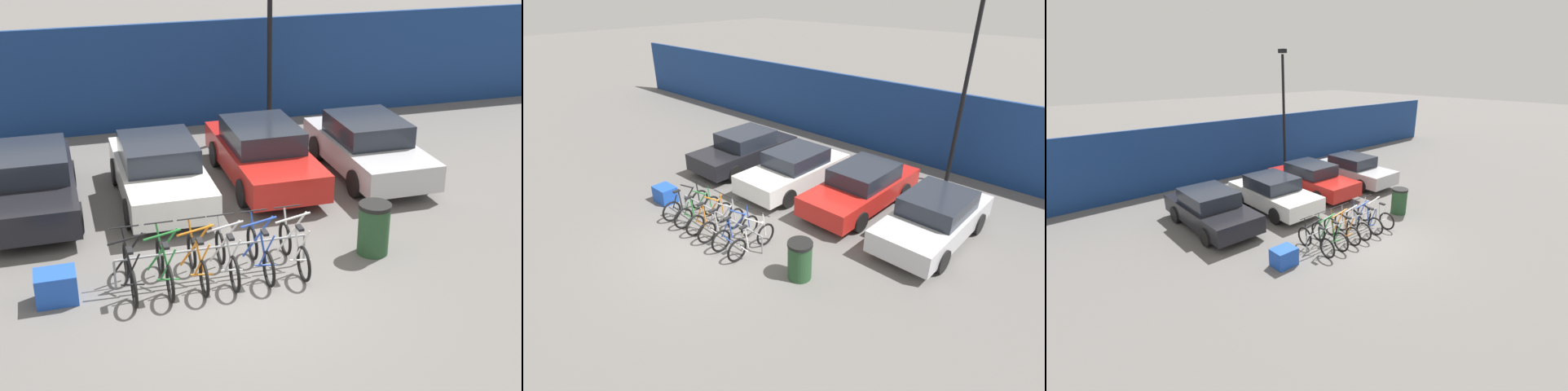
{
  "view_description": "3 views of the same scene",
  "coord_description": "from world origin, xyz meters",
  "views": [
    {
      "loc": [
        -2.83,
        -10.7,
        6.61
      ],
      "look_at": [
        0.81,
        1.35,
        1.15
      ],
      "focal_mm": 50.0,
      "sensor_mm": 36.0,
      "label": 1
    },
    {
      "loc": [
        8.08,
        -5.59,
        6.55
      ],
      "look_at": [
        1.12,
        1.91,
        1.2
      ],
      "focal_mm": 28.0,
      "sensor_mm": 36.0,
      "label": 2
    },
    {
      "loc": [
        -8.59,
        -6.67,
        5.55
      ],
      "look_at": [
        -0.58,
        2.33,
        1.12
      ],
      "focal_mm": 24.0,
      "sensor_mm": 36.0,
      "label": 3
    }
  ],
  "objects": [
    {
      "name": "hoarding_wall",
      "position": [
        0.0,
        9.5,
        1.52
      ],
      "size": [
        36.0,
        0.16,
        3.03
      ],
      "primitive_type": "cube",
      "color": "navy",
      "rests_on": "ground"
    },
    {
      "name": "bike_rack",
      "position": [
        -0.31,
        0.68,
        0.48
      ],
      "size": [
        3.57,
        0.04,
        0.57
      ],
      "color": "gray",
      "rests_on": "ground"
    },
    {
      "name": "bicycle_white",
      "position": [
        1.21,
        0.53,
        0.38
      ],
      "size": [
        0.68,
        1.71,
        1.05
      ],
      "rotation": [
        0.0,
        0.0,
        0.03
      ],
      "color": "black",
      "rests_on": "ground"
    },
    {
      "name": "bicycle_orange",
      "position": [
        -0.62,
        0.53,
        0.38
      ],
      "size": [
        0.68,
        1.71,
        1.05
      ],
      "rotation": [
        0.0,
        0.0,
        0.0
      ],
      "color": "black",
      "rests_on": "ground"
    },
    {
      "name": "trash_bin",
      "position": [
        2.84,
        0.62,
        0.52
      ],
      "size": [
        0.63,
        0.63,
        1.03
      ],
      "color": "#234728",
      "rests_on": "ground"
    },
    {
      "name": "car_white",
      "position": [
        -0.64,
        4.34,
        0.69
      ],
      "size": [
        1.91,
        4.26,
        1.4
      ],
      "color": "silver",
      "rests_on": "ground"
    },
    {
      "name": "bicycle_black",
      "position": [
        -1.82,
        0.53,
        0.38
      ],
      "size": [
        0.68,
        1.71,
        1.05
      ],
      "rotation": [
        0.0,
        0.0,
        0.02
      ],
      "color": "black",
      "rests_on": "ground"
    },
    {
      "name": "bicycle_blue",
      "position": [
        0.55,
        0.53,
        0.38
      ],
      "size": [
        0.68,
        1.71,
        1.05
      ],
      "rotation": [
        0.0,
        0.0,
        -0.06
      ],
      "color": "black",
      "rests_on": "ground"
    },
    {
      "name": "bicycle_silver",
      "position": [
        -0.07,
        0.53,
        0.38
      ],
      "size": [
        0.68,
        1.71,
        1.05
      ],
      "rotation": [
        0.0,
        0.0,
        -0.03
      ],
      "color": "black",
      "rests_on": "ground"
    },
    {
      "name": "bicycle_green",
      "position": [
        -1.21,
        0.53,
        0.38
      ],
      "size": [
        0.68,
        1.71,
        1.05
      ],
      "rotation": [
        0.0,
        0.0,
        -0.02
      ],
      "color": "black",
      "rests_on": "ground"
    },
    {
      "name": "ground_plane",
      "position": [
        0.0,
        0.0,
        0.0
      ],
      "size": [
        120.0,
        120.0,
        0.0
      ],
      "primitive_type": "plane",
      "color": "#605E5B"
    },
    {
      "name": "car_black",
      "position": [
        -3.39,
        4.47,
        0.69
      ],
      "size": [
        1.91,
        4.32,
        1.4
      ],
      "color": "black",
      "rests_on": "ground"
    },
    {
      "name": "car_red",
      "position": [
        1.89,
        4.77,
        0.69
      ],
      "size": [
        1.91,
        4.51,
        1.4
      ],
      "color": "red",
      "rests_on": "ground"
    },
    {
      "name": "cargo_crate",
      "position": [
        -3.08,
        0.56,
        0.28
      ],
      "size": [
        0.7,
        0.56,
        0.55
      ],
      "primitive_type": "cube",
      "color": "blue",
      "rests_on": "ground"
    },
    {
      "name": "car_silver",
      "position": [
        4.48,
        4.49,
        0.69
      ],
      "size": [
        1.91,
        4.25,
        1.4
      ],
      "color": "#B7B7BC",
      "rests_on": "ground"
    },
    {
      "name": "lamp_post",
      "position": [
        3.22,
        8.5,
        3.58
      ],
      "size": [
        0.24,
        0.44,
        6.45
      ],
      "color": "black",
      "rests_on": "ground"
    }
  ]
}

